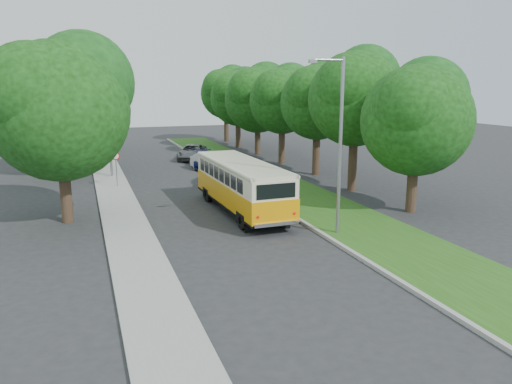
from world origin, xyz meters
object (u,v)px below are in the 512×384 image
object	(u,v)px
car_silver	(212,175)
lamppost_far	(107,122)
lamppost_near	(339,141)
vintage_bus	(242,187)
car_white	(210,162)
car_blue	(204,159)
car_grey	(192,152)

from	to	relation	value
car_silver	lamppost_far	bearing A→B (deg)	160.62
lamppost_near	vintage_bus	xyz separation A→B (m)	(-2.80, 5.45, -2.95)
vintage_bus	car_white	distance (m)	13.53
car_blue	car_white	bearing A→B (deg)	-79.56
lamppost_near	car_blue	size ratio (longest dim) A/B	1.81
lamppost_far	car_grey	size ratio (longest dim) A/B	1.53
car_white	car_blue	world-z (taller)	car_white
lamppost_near	car_silver	bearing A→B (deg)	100.04
vintage_bus	car_grey	world-z (taller)	vintage_bus
car_silver	car_blue	bearing A→B (deg)	98.43
lamppost_near	car_grey	bearing A→B (deg)	92.72
lamppost_far	car_white	bearing A→B (deg)	2.77
car_silver	car_grey	size ratio (longest dim) A/B	0.75
car_grey	car_white	bearing A→B (deg)	-68.78
lamppost_far	vintage_bus	bearing A→B (deg)	-64.93
car_white	car_blue	bearing A→B (deg)	75.82
lamppost_near	lamppost_far	world-z (taller)	lamppost_near
car_silver	car_grey	xyz separation A→B (m)	(1.20, 11.78, 0.06)
car_white	lamppost_near	bearing A→B (deg)	-100.53
lamppost_far	car_grey	bearing A→B (deg)	41.69
lamppost_near	car_silver	xyz separation A→B (m)	(-2.40, 13.58, -3.74)
vintage_bus	car_silver	size ratio (longest dim) A/B	2.61
car_blue	vintage_bus	bearing A→B (deg)	-85.47
lamppost_far	lamppost_near	bearing A→B (deg)	-64.29
car_white	lamppost_far	bearing A→B (deg)	168.58
car_blue	lamppost_far	bearing A→B (deg)	-152.45
lamppost_far	car_blue	distance (m)	8.77
car_blue	car_grey	world-z (taller)	car_grey
lamppost_near	car_blue	bearing A→B (deg)	93.31
vintage_bus	car_white	world-z (taller)	vintage_bus
lamppost_near	lamppost_far	bearing A→B (deg)	115.71
lamppost_far	car_silver	bearing A→B (deg)	-37.14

